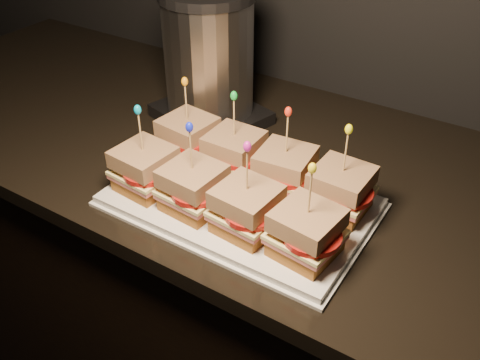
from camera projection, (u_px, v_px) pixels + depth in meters
The scene contains 63 objects.
cabinet at pixel (295, 328), 1.26m from camera, with size 2.13×0.64×0.83m, color black.
granite_slab at pixel (309, 179), 1.01m from camera, with size 2.17×0.68×0.03m, color black.
platter at pixel (240, 202), 0.91m from camera, with size 0.43×0.27×0.02m, color white.
platter_rim at pixel (240, 205), 0.92m from camera, with size 0.44×0.28×0.01m, color white.
sandwich_0_bread_bot at pixel (189, 150), 1.01m from camera, with size 0.09×0.09×0.02m, color brown.
sandwich_0_ham at pixel (189, 142), 1.00m from camera, with size 0.09×0.09×0.01m, color #C55E5E.
sandwich_0_cheese at pixel (188, 139), 1.00m from camera, with size 0.10×0.09×0.01m, color #FFF39A.
sandwich_0_tomato at pixel (191, 139), 0.98m from camera, with size 0.09×0.09×0.01m, color #AE1712.
sandwich_0_bread_top at pixel (188, 127), 0.98m from camera, with size 0.09×0.09×0.03m, color #632B0D.
sandwich_0_pick at pixel (186, 105), 0.95m from camera, with size 0.00×0.00×0.09m, color tan.
sandwich_0_frill at pixel (185, 81), 0.93m from camera, with size 0.01×0.01×0.02m, color orange.
sandwich_1_bread_bot at pixel (234, 166), 0.96m from camera, with size 0.09×0.09×0.02m, color brown.
sandwich_1_ham at pixel (234, 158), 0.96m from camera, with size 0.09×0.09×0.01m, color #C55E5E.
sandwich_1_cheese at pixel (234, 155), 0.95m from camera, with size 0.10×0.09×0.01m, color #FFF39A.
sandwich_1_tomato at pixel (238, 155), 0.94m from camera, with size 0.09×0.09×0.01m, color #AE1712.
sandwich_1_bread_top at pixel (234, 142), 0.94m from camera, with size 0.09×0.09×0.03m, color #632B0D.
sandwich_1_pick at pixel (234, 120), 0.91m from camera, with size 0.00×0.00×0.09m, color tan.
sandwich_1_frill at pixel (234, 96), 0.88m from camera, with size 0.01×0.01×0.02m, color green.
sandwich_2_bread_bot at pixel (284, 184), 0.92m from camera, with size 0.09×0.09×0.02m, color brown.
sandwich_2_ham at pixel (284, 176), 0.91m from camera, with size 0.09×0.09×0.01m, color #C55E5E.
sandwich_2_cheese at pixel (285, 173), 0.91m from camera, with size 0.10×0.09×0.01m, color #FFF39A.
sandwich_2_tomato at pixel (289, 173), 0.89m from camera, with size 0.09×0.09×0.01m, color #AE1712.
sandwich_2_bread_top at pixel (285, 159), 0.89m from camera, with size 0.09×0.09×0.03m, color #632B0D.
sandwich_2_pick at pixel (287, 136), 0.86m from camera, with size 0.00×0.00×0.09m, color tan.
sandwich_2_frill at pixel (288, 112), 0.84m from camera, with size 0.01×0.01×0.02m, color red.
sandwich_3_bread_bot at pixel (339, 203), 0.88m from camera, with size 0.09×0.09×0.02m, color brown.
sandwich_3_ham at pixel (340, 195), 0.87m from camera, with size 0.09×0.09×0.01m, color #C55E5E.
sandwich_3_cheese at pixel (340, 192), 0.86m from camera, with size 0.10×0.09×0.01m, color #FFF39A.
sandwich_3_tomato at pixel (346, 193), 0.85m from camera, with size 0.09×0.09×0.01m, color #AE1712.
sandwich_3_bread_top at pixel (342, 178), 0.85m from camera, with size 0.09×0.09×0.03m, color #632B0D.
sandwich_3_pick at pixel (345, 155), 0.82m from camera, with size 0.00×0.00×0.09m, color tan.
sandwich_3_frill at pixel (349, 129), 0.79m from camera, with size 0.01×0.01×0.02m, color #F7EE11.
sandwich_4_bread_bot at pixel (147, 182), 0.92m from camera, with size 0.09×0.09×0.02m, color brown.
sandwich_4_ham at pixel (146, 174), 0.92m from camera, with size 0.09×0.09×0.01m, color #C55E5E.
sandwich_4_cheese at pixel (145, 171), 0.91m from camera, with size 0.10×0.09×0.01m, color #FFF39A.
sandwich_4_tomato at pixel (148, 171), 0.90m from camera, with size 0.09×0.09×0.01m, color #AE1712.
sandwich_4_bread_top at pixel (144, 157), 0.90m from camera, with size 0.09×0.09×0.03m, color #632B0D.
sandwich_4_pick at pixel (141, 134), 0.87m from camera, with size 0.00×0.00×0.09m, color tan.
sandwich_4_frill at pixel (138, 110), 0.84m from camera, with size 0.01×0.01×0.02m, color #0492B9.
sandwich_5_bread_bot at pixel (194, 201), 0.88m from camera, with size 0.09×0.09×0.02m, color brown.
sandwich_5_ham at pixel (194, 193), 0.87m from camera, with size 0.09×0.09×0.01m, color #C55E5E.
sandwich_5_cheese at pixel (193, 190), 0.87m from camera, with size 0.10×0.09×0.01m, color #FFF39A.
sandwich_5_tomato at pixel (197, 190), 0.85m from camera, with size 0.09×0.09×0.01m, color #AE1712.
sandwich_5_bread_top at pixel (192, 176), 0.85m from camera, with size 0.09×0.09×0.03m, color #632B0D.
sandwich_5_pick at pixel (191, 152), 0.83m from camera, with size 0.00×0.00×0.09m, color tan.
sandwich_5_frill at pixel (189, 127), 0.80m from camera, with size 0.01×0.01×0.02m, color #1321D6.
sandwich_6_bread_bot at pixel (246, 222), 0.84m from camera, with size 0.09×0.09×0.02m, color brown.
sandwich_6_ham at pixel (247, 214), 0.83m from camera, with size 0.09×0.09×0.01m, color #C55E5E.
sandwich_6_cheese at pixel (247, 211), 0.82m from camera, with size 0.10×0.09×0.01m, color #FFF39A.
sandwich_6_tomato at pixel (251, 212), 0.81m from camera, with size 0.09×0.09×0.01m, color #AE1712.
sandwich_6_bread_top at pixel (247, 197), 0.81m from camera, with size 0.09×0.09×0.03m, color #632B0D.
sandwich_6_pick at pixel (247, 173), 0.78m from camera, with size 0.00×0.00×0.09m, color tan.
sandwich_6_frill at pixel (247, 146), 0.75m from camera, with size 0.01×0.01×0.02m, color #C21F9F.
sandwich_7_bread_bot at pixel (305, 246), 0.79m from camera, with size 0.09×0.09×0.02m, color brown.
sandwich_7_ham at pixel (306, 238), 0.78m from camera, with size 0.09×0.09×0.01m, color #C55E5E.
sandwich_7_cheese at pixel (306, 235), 0.78m from camera, with size 0.10×0.09×0.01m, color #FFF39A.
sandwich_7_tomato at pixel (312, 236), 0.76m from camera, with size 0.09×0.09×0.01m, color #AE1712.
sandwich_7_bread_top at pixel (307, 220), 0.76m from camera, with size 0.09×0.09×0.03m, color #632B0D.
sandwich_7_pick at pixel (310, 195), 0.74m from camera, with size 0.00×0.00×0.09m, color tan.
sandwich_7_frill at pixel (312, 168), 0.71m from camera, with size 0.01×0.01×0.02m, color yellow.
appliance_base at pixel (211, 114), 1.16m from camera, with size 0.22×0.18×0.03m, color #262628.
appliance_body at pixel (209, 57), 1.08m from camera, with size 0.18×0.18×0.23m, color silver.
appliance at pixel (209, 59), 1.08m from camera, with size 0.22×0.18×0.28m, color silver, non-canonical shape.
Camera 1 is at (0.29, 0.91, 1.44)m, focal length 40.00 mm.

